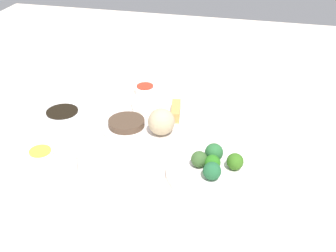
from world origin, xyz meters
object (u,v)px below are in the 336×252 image
at_px(soy_sauce_bowl, 63,117).
at_px(sauce_ramekin_hot_mustard, 41,156).
at_px(sauce_ramekin_sweet_and_sour, 145,90).
at_px(main_plate, 152,123).
at_px(broccoli_plate, 214,173).
at_px(teacup, 90,161).

height_order(soy_sauce_bowl, sauce_ramekin_hot_mustard, soy_sauce_bowl).
bearing_deg(sauce_ramekin_sweet_and_sour, main_plate, -68.25).
relative_size(broccoli_plate, sauce_ramekin_sweet_and_sour, 3.49).
xyz_separation_m(broccoli_plate, teacup, (-0.30, -0.05, 0.02)).
relative_size(broccoli_plate, sauce_ramekin_hot_mustard, 3.49).
distance_m(soy_sauce_bowl, teacup, 0.26).
relative_size(soy_sauce_bowl, sauce_ramekin_hot_mustard, 1.68).
height_order(broccoli_plate, teacup, teacup).
height_order(main_plate, teacup, teacup).
distance_m(main_plate, sauce_ramekin_sweet_and_sour, 0.21).
relative_size(soy_sauce_bowl, sauce_ramekin_sweet_and_sour, 1.68).
height_order(broccoli_plate, soy_sauce_bowl, soy_sauce_bowl).
distance_m(broccoli_plate, soy_sauce_bowl, 0.49).
bearing_deg(broccoli_plate, soy_sauce_bowl, 162.86).
relative_size(sauce_ramekin_sweet_and_sour, teacup, 1.00).
distance_m(broccoli_plate, teacup, 0.30).
bearing_deg(broccoli_plate, sauce_ramekin_hot_mustard, -174.62).
relative_size(main_plate, sauce_ramekin_hot_mustard, 4.36).
xyz_separation_m(main_plate, sauce_ramekin_hot_mustard, (-0.23, -0.23, 0.00)).
xyz_separation_m(sauce_ramekin_hot_mustard, teacup, (0.14, -0.01, 0.01)).
height_order(main_plate, soy_sauce_bowl, soy_sauce_bowl).
height_order(soy_sauce_bowl, teacup, teacup).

